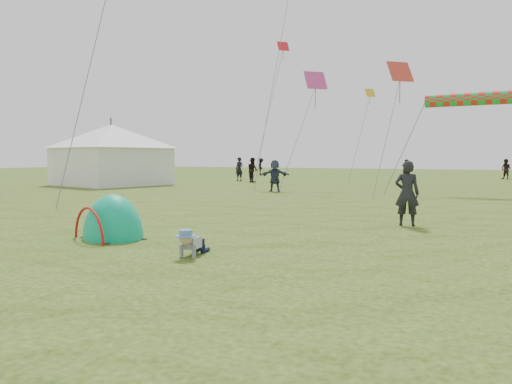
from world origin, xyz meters
The scene contains 19 objects.
ground centered at (0.00, 0.00, 0.00)m, with size 140.00×140.00×0.00m, color #213909.
crawling_toddler centered at (-0.25, 0.15, 0.26)m, with size 0.47×0.67×0.52m, color black, non-canonical shape.
popup_tent centered at (-2.88, 0.96, 0.00)m, with size 1.50×1.24×1.94m, color #018A55.
standing_adult centered at (2.36, 6.04, 0.84)m, with size 0.61×0.40×1.68m, color black.
event_marquee centered at (-18.13, 16.74, 2.06)m, with size 6.00×6.00×4.13m, color white, non-canonical shape.
crowd_person_0 centered at (-19.73, 15.14, 0.87)m, with size 0.63×0.41×1.73m, color #24232C.
crowd_person_1 centered at (3.96, 37.62, 0.82)m, with size 0.80×0.62×1.64m, color black.
crowd_person_3 centered at (-17.57, 36.43, 0.84)m, with size 1.09×0.63×1.69m, color black.
crowd_person_4 centered at (-19.70, 18.24, 0.87)m, with size 0.85×0.55×1.74m, color #453531.
crowd_person_5 centered at (-6.23, 16.03, 0.82)m, with size 1.52×0.48×1.64m, color #2C354C.
crowd_person_6 centered at (-13.73, 25.44, 0.89)m, with size 0.65×0.42×1.77m, color black.
crowd_person_7 centered at (-11.78, 23.95, 0.88)m, with size 0.85×0.66×1.76m, color black.
crowd_person_12 centered at (-1.91, 27.70, 0.81)m, with size 0.59×0.39×1.63m, color black.
crowd_person_13 centered at (-15.33, 18.48, 0.81)m, with size 0.78×0.61×1.61m, color black.
rainbow_tube_kite centered at (3.70, 18.79, 4.53)m, with size 0.64×0.64×6.01m, color red.
diamond_kite_0 centered at (-11.63, 28.66, 10.37)m, with size 0.90×0.90×0.00m, color red.
diamond_kite_5 centered at (-5.77, 20.51, 6.25)m, with size 1.27×1.27×0.00m, color #CC3C87.
diamond_kite_6 centered at (-0.57, 18.83, 6.09)m, with size 1.26×1.26×0.00m, color red.
diamond_kite_7 centered at (-4.74, 28.66, 6.38)m, with size 0.71×0.71×0.00m, color gold.
Camera 1 is at (4.91, -7.11, 1.77)m, focal length 35.00 mm.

